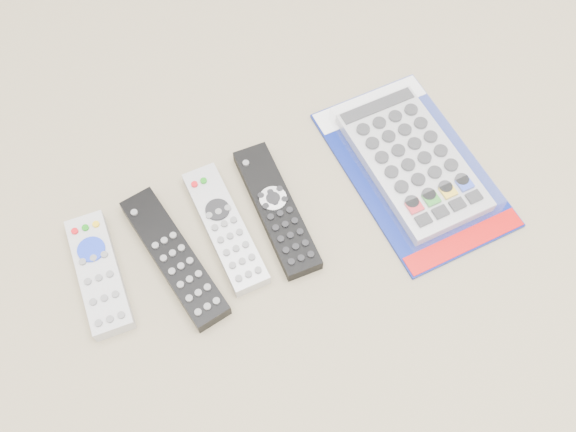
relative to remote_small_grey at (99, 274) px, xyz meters
name	(u,v)px	position (x,y,z in m)	size (l,w,h in m)	color
remote_small_grey	(99,274)	(0.00, 0.00, 0.00)	(0.07, 0.17, 0.03)	#B1B1B4
remote_slim_black	(174,257)	(0.09, -0.02, 0.00)	(0.07, 0.21, 0.02)	black
remote_silver_dvd	(225,228)	(0.17, -0.01, 0.00)	(0.05, 0.19, 0.02)	#B7B7BB
remote_large_black	(277,209)	(0.24, -0.02, 0.00)	(0.06, 0.20, 0.02)	black
jumbo_remote_packaged	(413,160)	(0.44, -0.04, 0.00)	(0.18, 0.29, 0.04)	navy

